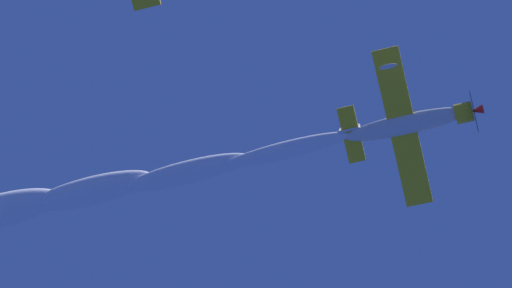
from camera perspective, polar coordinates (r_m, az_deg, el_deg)
airplane_lead at (r=68.87m, az=7.69°, el=1.03°), size 8.48×9.07×3.44m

